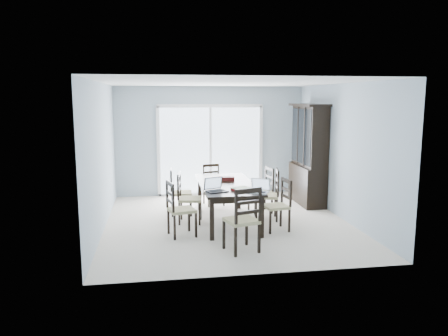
{
  "coord_description": "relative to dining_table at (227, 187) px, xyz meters",
  "views": [
    {
      "loc": [
        -1.3,
        -7.88,
        2.33
      ],
      "look_at": [
        -0.06,
        0.0,
        1.04
      ],
      "focal_mm": 35.0,
      "sensor_mm": 36.0,
      "label": 1
    }
  ],
  "objects": [
    {
      "name": "dining_table",
      "position": [
        0.0,
        0.0,
        0.0
      ],
      "size": [
        1.0,
        2.2,
        0.75
      ],
      "color": "black",
      "rests_on": "floor"
    },
    {
      "name": "chair_right_near",
      "position": [
        0.86,
        -0.61,
        -0.11
      ],
      "size": [
        0.46,
        0.45,
        1.06
      ],
      "rotation": [
        0.0,
        0.0,
        1.71
      ],
      "color": "black",
      "rests_on": "floor"
    },
    {
      "name": "china_hutch",
      "position": [
        2.02,
        1.25,
        0.4
      ],
      "size": [
        0.5,
        1.38,
        2.2
      ],
      "color": "black",
      "rests_on": "floor"
    },
    {
      "name": "laptop_dark",
      "position": [
        -0.29,
        -0.7,
        0.13
      ],
      "size": [
        0.4,
        0.34,
        0.23
      ],
      "rotation": [
        0.0,
        0.0,
        0.34
      ],
      "color": "black",
      "rests_on": "dining_table"
    },
    {
      "name": "back_wall",
      "position": [
        0.0,
        2.5,
        0.63
      ],
      "size": [
        4.5,
        0.02,
        2.6
      ],
      "primitive_type": "cube",
      "color": "#9CAEBA",
      "rests_on": "floor"
    },
    {
      "name": "chair_right_far",
      "position": [
        0.88,
        0.64,
        -0.11
      ],
      "size": [
        0.47,
        0.46,
        1.07
      ],
      "rotation": [
        0.0,
        0.0,
        1.73
      ],
      "color": "black",
      "rests_on": "floor"
    },
    {
      "name": "chair_left_far",
      "position": [
        -0.91,
        0.72,
        -0.1
      ],
      "size": [
        0.44,
        0.43,
        1.08
      ],
      "rotation": [
        0.0,
        0.0,
        -1.62
      ],
      "color": "black",
      "rests_on": "floor"
    },
    {
      "name": "wall_right",
      "position": [
        2.25,
        0.0,
        0.63
      ],
      "size": [
        0.02,
        5.0,
        2.6
      ],
      "primitive_type": "cube",
      "color": "#9CAEBA",
      "rests_on": "floor"
    },
    {
      "name": "chair_left_mid",
      "position": [
        -0.78,
        0.12,
        -0.09
      ],
      "size": [
        0.49,
        0.48,
        1.1
      ],
      "rotation": [
        0.0,
        0.0,
        -1.73
      ],
      "color": "black",
      "rests_on": "floor"
    },
    {
      "name": "chair_end_near",
      "position": [
        -0.01,
        -1.67,
        -0.05
      ],
      "size": [
        0.55,
        0.56,
        1.18
      ],
      "rotation": [
        0.0,
        0.0,
        0.29
      ],
      "color": "black",
      "rests_on": "floor"
    },
    {
      "name": "wall_left",
      "position": [
        -2.25,
        0.0,
        0.63
      ],
      "size": [
        0.02,
        5.0,
        2.6
      ],
      "primitive_type": "cube",
      "color": "#9CAEBA",
      "rests_on": "floor"
    },
    {
      "name": "chair_left_near",
      "position": [
        -0.98,
        -0.7,
        -0.09
      ],
      "size": [
        0.51,
        0.5,
        1.1
      ],
      "rotation": [
        0.0,
        0.0,
        -1.33
      ],
      "color": "black",
      "rests_on": "floor"
    },
    {
      "name": "laptop_silver",
      "position": [
        0.38,
        -0.89,
        0.13
      ],
      "size": [
        0.4,
        0.37,
        0.23
      ],
      "rotation": [
        0.0,
        0.0,
        -0.56
      ],
      "color": "silver",
      "rests_on": "dining_table"
    },
    {
      "name": "railing",
      "position": [
        0.0,
        4.5,
        -0.12
      ],
      "size": [
        4.5,
        0.06,
        1.1
      ],
      "primitive_type": "cube",
      "color": "#99999E",
      "rests_on": "balcony"
    },
    {
      "name": "cell_phone",
      "position": [
        0.05,
        -0.82,
        0.08
      ],
      "size": [
        0.11,
        0.06,
        0.01
      ],
      "primitive_type": "cube",
      "rotation": [
        0.0,
        0.0,
        -0.1
      ],
      "color": "black",
      "rests_on": "dining_table"
    },
    {
      "name": "chair_right_mid",
      "position": [
        0.87,
        0.07,
        -0.07
      ],
      "size": [
        0.51,
        0.5,
        1.14
      ],
      "rotation": [
        0.0,
        0.0,
        1.38
      ],
      "color": "black",
      "rests_on": "floor"
    },
    {
      "name": "sliding_door",
      "position": [
        0.0,
        2.48,
        0.41
      ],
      "size": [
        2.52,
        0.05,
        2.18
      ],
      "color": "silver",
      "rests_on": "floor"
    },
    {
      "name": "hot_tub",
      "position": [
        -0.75,
        3.47,
        -0.17
      ],
      "size": [
        2.05,
        1.85,
        1.01
      ],
      "rotation": [
        0.0,
        0.0,
        0.06
      ],
      "color": "brown",
      "rests_on": "balcony"
    },
    {
      "name": "floor",
      "position": [
        0.0,
        0.0,
        -0.67
      ],
      "size": [
        5.0,
        5.0,
        0.0
      ],
      "primitive_type": "plane",
      "color": "beige",
      "rests_on": "ground"
    },
    {
      "name": "ceiling",
      "position": [
        0.0,
        0.0,
        1.93
      ],
      "size": [
        5.0,
        5.0,
        0.0
      ],
      "primitive_type": "plane",
      "rotation": [
        3.14,
        0.0,
        0.0
      ],
      "color": "white",
      "rests_on": "back_wall"
    },
    {
      "name": "chair_end_far",
      "position": [
        -0.08,
        1.49,
        -0.13
      ],
      "size": [
        0.45,
        0.46,
        1.02
      ],
      "rotation": [
        0.0,
        0.0,
        3.34
      ],
      "color": "black",
      "rests_on": "floor"
    },
    {
      "name": "balcony",
      "position": [
        0.0,
        3.5,
        -0.72
      ],
      "size": [
        4.5,
        2.0,
        0.1
      ],
      "primitive_type": "cube",
      "color": "gray",
      "rests_on": "ground"
    },
    {
      "name": "book_stack",
      "position": [
        0.12,
        -0.64,
        0.1
      ],
      "size": [
        0.36,
        0.34,
        0.05
      ],
      "rotation": [
        0.0,
        0.0,
        0.4
      ],
      "color": "maroon",
      "rests_on": "dining_table"
    },
    {
      "name": "game_box",
      "position": [
        0.03,
        0.28,
        0.11
      ],
      "size": [
        0.32,
        0.18,
        0.08
      ],
      "primitive_type": "cube",
      "rotation": [
        0.0,
        0.0,
        -0.12
      ],
      "color": "#460E13",
      "rests_on": "dining_table"
    }
  ]
}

